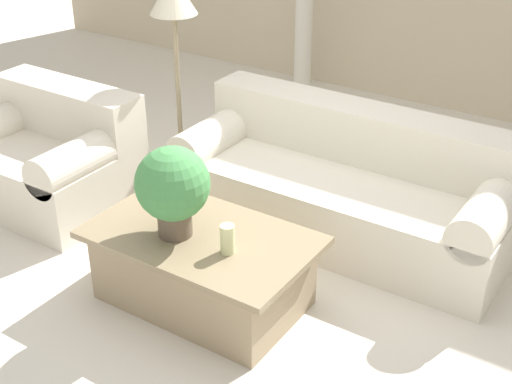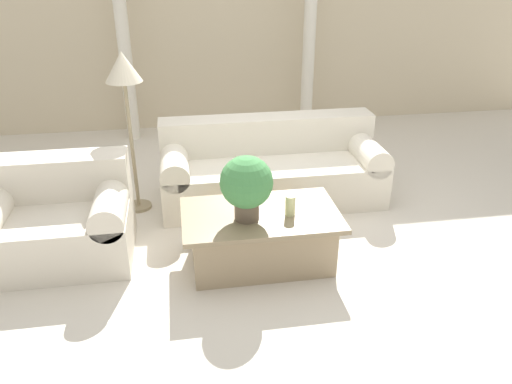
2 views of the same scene
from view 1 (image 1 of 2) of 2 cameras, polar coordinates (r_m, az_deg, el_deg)
ground_plane at (r=4.58m, az=1.00°, el=-5.84°), size 16.00×16.00×0.00m
sofa_long at (r=4.83m, az=7.14°, el=0.53°), size 2.26×0.90×0.82m
loveseat at (r=5.39m, az=-16.22°, el=2.82°), size 1.22×0.90×0.82m
coffee_table at (r=4.16m, az=-4.28°, el=-6.02°), size 1.29×0.78×0.46m
potted_plant at (r=3.90m, az=-6.68°, el=0.45°), size 0.42×0.42×0.53m
pillar_candle at (r=3.83m, az=-2.30°, el=-3.79°), size 0.08×0.08×0.17m
floor_lamp at (r=5.15m, az=-6.60°, el=14.17°), size 0.34×0.34×1.57m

